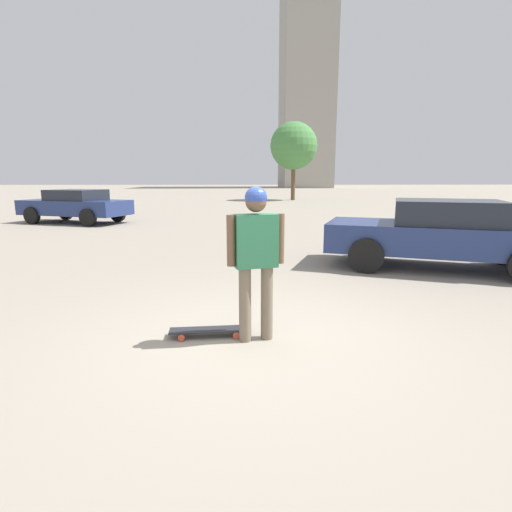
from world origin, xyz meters
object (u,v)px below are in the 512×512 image
object	(u,v)px
person	(256,249)
car_parked_near	(441,233)
skateboard	(209,330)
car_parked_far	(76,205)

from	to	relation	value
person	car_parked_near	size ratio (longest dim) A/B	0.37
skateboard	car_parked_far	distance (m)	14.25
skateboard	car_parked_near	bearing A→B (deg)	-146.25
person	car_parked_far	bearing A→B (deg)	105.67
skateboard	person	bearing A→B (deg)	164.13
car_parked_near	car_parked_far	size ratio (longest dim) A/B	0.99
person	car_parked_near	world-z (taller)	person
person	car_parked_near	xyz separation A→B (m)	(-3.64, 3.97, -0.33)
car_parked_far	person	bearing A→B (deg)	139.48
person	car_parked_near	distance (m)	5.39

